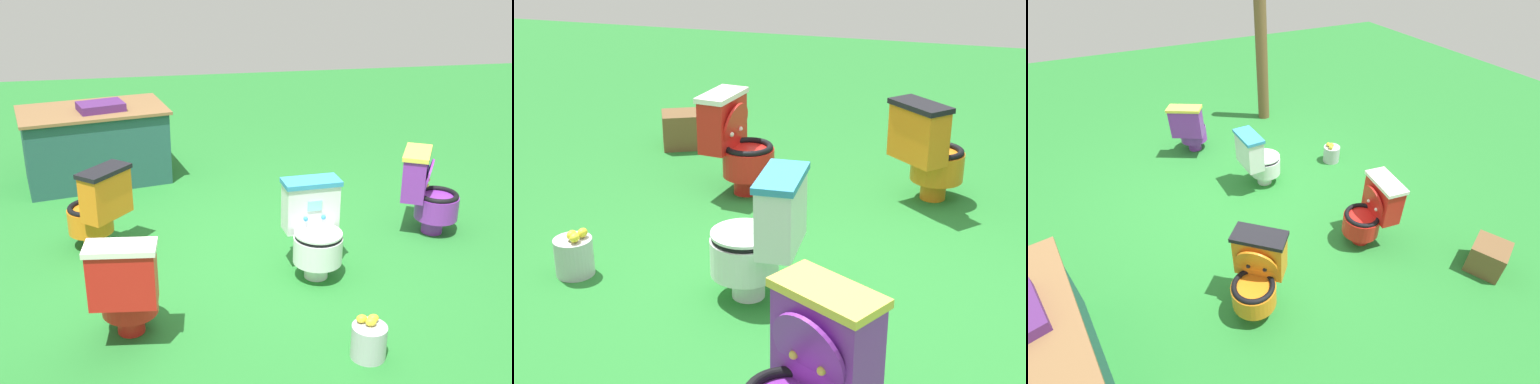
% 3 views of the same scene
% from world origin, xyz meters
% --- Properties ---
extents(ground, '(14.00, 14.00, 0.00)m').
position_xyz_m(ground, '(0.00, 0.00, 0.00)').
color(ground, '#26752D').
extents(toilet_orange, '(0.64, 0.63, 0.73)m').
position_xyz_m(toilet_orange, '(-1.33, 0.33, 0.37)').
color(toilet_orange, orange).
rests_on(toilet_orange, ground).
extents(toilet_white, '(0.45, 0.52, 0.73)m').
position_xyz_m(toilet_white, '(0.30, -0.36, 0.37)').
color(toilet_white, white).
rests_on(toilet_white, ground).
extents(toilet_red, '(0.46, 0.53, 0.73)m').
position_xyz_m(toilet_red, '(-1.09, -1.00, 0.37)').
color(toilet_red, red).
rests_on(toilet_red, ground).
extents(toilet_purple, '(0.62, 0.59, 0.73)m').
position_xyz_m(toilet_purple, '(1.45, 0.19, 0.37)').
color(toilet_purple, purple).
rests_on(toilet_purple, ground).
extents(small_crate, '(0.41, 0.42, 0.30)m').
position_xyz_m(small_crate, '(-1.90, -1.78, 0.15)').
color(small_crate, brown).
rests_on(small_crate, ground).
extents(lemon_bucket, '(0.22, 0.22, 0.28)m').
position_xyz_m(lemon_bucket, '(0.37, -1.46, 0.12)').
color(lemon_bucket, '#B7B7BF').
rests_on(lemon_bucket, ground).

